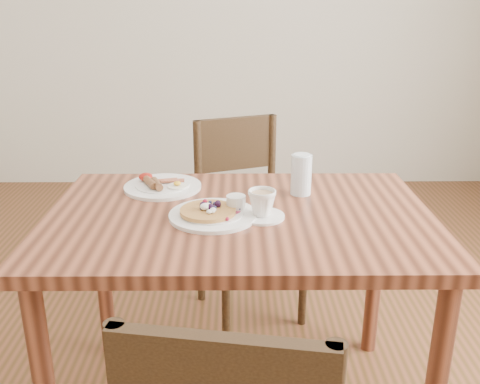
{
  "coord_description": "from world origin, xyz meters",
  "views": [
    {
      "loc": [
        -0.01,
        -1.54,
        1.38
      ],
      "look_at": [
        0.0,
        0.0,
        0.82
      ],
      "focal_mm": 40.0,
      "sensor_mm": 36.0,
      "label": 1
    }
  ],
  "objects_px": {
    "breakfast_plate": "(161,185)",
    "water_glass": "(301,175)",
    "chair_far": "(246,209)",
    "pancake_plate": "(214,212)",
    "teacup_saucer": "(262,205)",
    "dining_table": "(240,242)"
  },
  "relations": [
    {
      "from": "breakfast_plate",
      "to": "water_glass",
      "type": "xyz_separation_m",
      "value": [
        0.48,
        -0.06,
        0.06
      ]
    },
    {
      "from": "water_glass",
      "to": "chair_far",
      "type": "bearing_deg",
      "value": 109.37
    },
    {
      "from": "pancake_plate",
      "to": "teacup_saucer",
      "type": "distance_m",
      "value": 0.15
    },
    {
      "from": "pancake_plate",
      "to": "dining_table",
      "type": "bearing_deg",
      "value": 19.81
    },
    {
      "from": "pancake_plate",
      "to": "teacup_saucer",
      "type": "xyz_separation_m",
      "value": [
        0.15,
        -0.01,
        0.03
      ]
    },
    {
      "from": "pancake_plate",
      "to": "teacup_saucer",
      "type": "relative_size",
      "value": 1.93
    },
    {
      "from": "chair_far",
      "to": "breakfast_plate",
      "type": "xyz_separation_m",
      "value": [
        -0.3,
        -0.45,
        0.27
      ]
    },
    {
      "from": "dining_table",
      "to": "pancake_plate",
      "type": "bearing_deg",
      "value": -160.19
    },
    {
      "from": "dining_table",
      "to": "breakfast_plate",
      "type": "xyz_separation_m",
      "value": [
        -0.27,
        0.23,
        0.11
      ]
    },
    {
      "from": "chair_far",
      "to": "water_glass",
      "type": "relative_size",
      "value": 6.42
    },
    {
      "from": "pancake_plate",
      "to": "breakfast_plate",
      "type": "xyz_separation_m",
      "value": [
        -0.19,
        0.26,
        -0.0
      ]
    },
    {
      "from": "chair_far",
      "to": "breakfast_plate",
      "type": "distance_m",
      "value": 0.6
    },
    {
      "from": "breakfast_plate",
      "to": "teacup_saucer",
      "type": "xyz_separation_m",
      "value": [
        0.34,
        -0.27,
        0.03
      ]
    },
    {
      "from": "breakfast_plate",
      "to": "teacup_saucer",
      "type": "distance_m",
      "value": 0.43
    },
    {
      "from": "chair_far",
      "to": "water_glass",
      "type": "bearing_deg",
      "value": 88.83
    },
    {
      "from": "dining_table",
      "to": "teacup_saucer",
      "type": "bearing_deg",
      "value": -27.44
    },
    {
      "from": "teacup_saucer",
      "to": "breakfast_plate",
      "type": "bearing_deg",
      "value": 142.04
    },
    {
      "from": "teacup_saucer",
      "to": "chair_far",
      "type": "bearing_deg",
      "value": 92.86
    },
    {
      "from": "dining_table",
      "to": "teacup_saucer",
      "type": "distance_m",
      "value": 0.16
    },
    {
      "from": "pancake_plate",
      "to": "breakfast_plate",
      "type": "height_order",
      "value": "pancake_plate"
    },
    {
      "from": "chair_far",
      "to": "teacup_saucer",
      "type": "bearing_deg",
      "value": 72.32
    },
    {
      "from": "chair_far",
      "to": "teacup_saucer",
      "type": "xyz_separation_m",
      "value": [
        0.04,
        -0.71,
        0.3
      ]
    }
  ]
}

